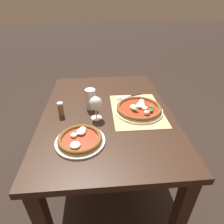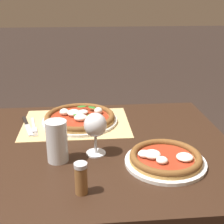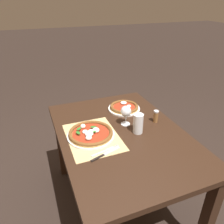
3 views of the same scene
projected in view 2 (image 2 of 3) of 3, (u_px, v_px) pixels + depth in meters
name	position (u px, v px, depth m)	size (l,w,h in m)	color
dining_table	(71.00, 170.00, 1.21)	(1.24, 0.88, 0.74)	black
paper_placemat	(76.00, 123.00, 1.37)	(0.46, 0.34, 0.00)	tan
pizza_near	(80.00, 118.00, 1.37)	(0.33, 0.33, 0.05)	silver
pizza_far	(165.00, 159.00, 1.04)	(0.27, 0.27, 0.05)	silver
wine_glass	(95.00, 127.00, 1.08)	(0.08, 0.08, 0.16)	silver
pint_glass	(57.00, 142.00, 1.05)	(0.07, 0.07, 0.15)	silver
fork	(34.00, 127.00, 1.33)	(0.06, 0.20, 0.00)	#B7B7BC
knife	(27.00, 126.00, 1.33)	(0.08, 0.21, 0.01)	black
pepper_shaker	(81.00, 178.00, 0.88)	(0.04, 0.04, 0.10)	brown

